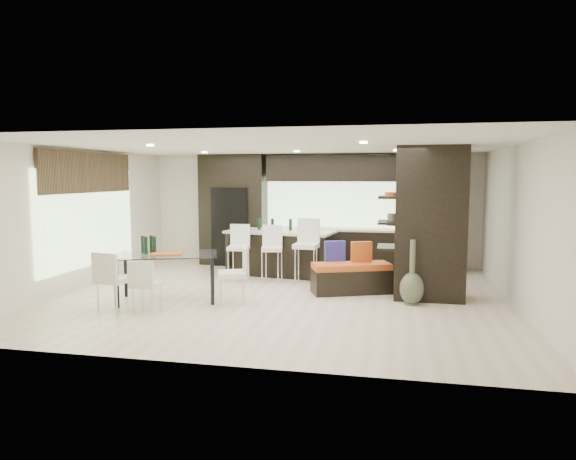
% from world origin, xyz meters
% --- Properties ---
extents(ground, '(8.00, 8.00, 0.00)m').
position_xyz_m(ground, '(0.00, 0.00, 0.00)').
color(ground, beige).
rests_on(ground, ground).
extents(back_wall, '(8.00, 0.02, 2.70)m').
position_xyz_m(back_wall, '(0.00, 3.50, 1.35)').
color(back_wall, white).
rests_on(back_wall, ground).
extents(left_wall, '(0.02, 7.00, 2.70)m').
position_xyz_m(left_wall, '(-4.00, 0.00, 1.35)').
color(left_wall, white).
rests_on(left_wall, ground).
extents(right_wall, '(0.02, 7.00, 2.70)m').
position_xyz_m(right_wall, '(4.00, 0.00, 1.35)').
color(right_wall, white).
rests_on(right_wall, ground).
extents(ceiling, '(8.00, 7.00, 0.02)m').
position_xyz_m(ceiling, '(0.00, 0.00, 2.70)').
color(ceiling, white).
rests_on(ceiling, ground).
extents(window_left, '(0.04, 3.20, 1.90)m').
position_xyz_m(window_left, '(-3.96, 0.20, 1.35)').
color(window_left, '#B2D199').
rests_on(window_left, left_wall).
extents(window_back, '(3.40, 0.04, 1.20)m').
position_xyz_m(window_back, '(0.60, 3.46, 1.55)').
color(window_back, '#B2D199').
rests_on(window_back, back_wall).
extents(stone_accent, '(0.08, 3.00, 0.80)m').
position_xyz_m(stone_accent, '(-3.93, 0.20, 2.25)').
color(stone_accent, brown).
rests_on(stone_accent, left_wall).
extents(ceiling_spots, '(4.00, 3.00, 0.02)m').
position_xyz_m(ceiling_spots, '(0.00, 0.25, 2.68)').
color(ceiling_spots, white).
rests_on(ceiling_spots, ceiling).
extents(back_cabinetry, '(6.80, 0.68, 2.70)m').
position_xyz_m(back_cabinetry, '(0.50, 3.17, 1.35)').
color(back_cabinetry, black).
rests_on(back_cabinetry, ground).
extents(refrigerator, '(0.90, 0.68, 1.90)m').
position_xyz_m(refrigerator, '(-1.90, 3.12, 0.95)').
color(refrigerator, black).
rests_on(refrigerator, ground).
extents(partition_column, '(1.20, 0.80, 2.70)m').
position_xyz_m(partition_column, '(2.60, 0.40, 1.35)').
color(partition_column, black).
rests_on(partition_column, ground).
extents(kitchen_island, '(2.46, 1.33, 0.98)m').
position_xyz_m(kitchen_island, '(-0.47, 2.04, 0.49)').
color(kitchen_island, black).
rests_on(kitchen_island, ground).
extents(stool_left, '(0.45, 0.45, 0.94)m').
position_xyz_m(stool_left, '(-1.19, 1.23, 0.47)').
color(stool_left, white).
rests_on(stool_left, ground).
extents(stool_mid, '(0.49, 0.49, 0.94)m').
position_xyz_m(stool_mid, '(-0.47, 1.23, 0.47)').
color(stool_mid, white).
rests_on(stool_mid, ground).
extents(stool_right, '(0.50, 0.50, 1.06)m').
position_xyz_m(stool_right, '(0.25, 1.20, 0.53)').
color(stool_right, white).
rests_on(stool_right, ground).
extents(bench, '(1.56, 1.05, 0.56)m').
position_xyz_m(bench, '(1.22, 0.53, 0.28)').
color(bench, black).
rests_on(bench, ground).
extents(floor_vase, '(0.43, 0.43, 1.11)m').
position_xyz_m(floor_vase, '(2.30, -0.15, 0.56)').
color(floor_vase, '#4E573F').
rests_on(floor_vase, ground).
extents(dining_table, '(1.94, 1.48, 0.83)m').
position_xyz_m(dining_table, '(-1.88, -0.72, 0.41)').
color(dining_table, white).
rests_on(dining_table, ground).
extents(chair_near, '(0.42, 0.42, 0.78)m').
position_xyz_m(chair_near, '(-1.88, -1.50, 0.39)').
color(chair_near, white).
rests_on(chair_near, ground).
extents(chair_far, '(0.57, 0.57, 0.90)m').
position_xyz_m(chair_far, '(-2.42, -1.53, 0.45)').
color(chair_far, white).
rests_on(chair_far, ground).
extents(chair_end, '(0.62, 0.62, 0.90)m').
position_xyz_m(chair_end, '(-0.70, -0.72, 0.45)').
color(chair_end, white).
rests_on(chair_end, ground).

